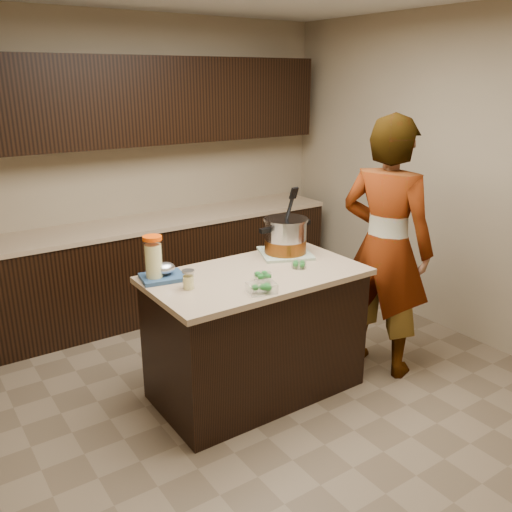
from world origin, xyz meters
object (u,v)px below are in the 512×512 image
(stock_pot, at_px, (285,238))
(island, at_px, (256,333))
(lemonade_pitcher, at_px, (154,261))
(person, at_px, (385,248))

(stock_pot, bearing_deg, island, -155.00)
(island, relative_size, lemonade_pitcher, 4.93)
(stock_pot, bearing_deg, person, -39.76)
(lemonade_pitcher, bearing_deg, stock_pot, -2.43)
(island, bearing_deg, lemonade_pitcher, 158.26)
(stock_pot, distance_m, lemonade_pitcher, 1.03)
(island, height_order, lemonade_pitcher, lemonade_pitcher)
(island, height_order, person, person)
(lemonade_pitcher, height_order, person, person)
(stock_pot, bearing_deg, lemonade_pitcher, 175.60)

